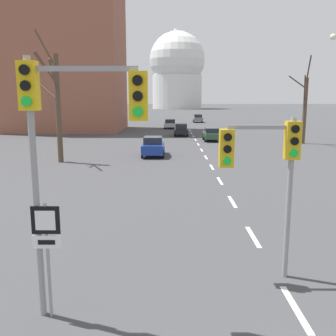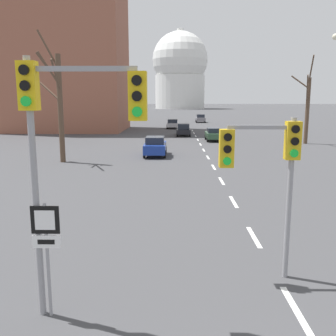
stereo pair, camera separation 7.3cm
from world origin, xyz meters
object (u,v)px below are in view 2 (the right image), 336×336
at_px(sedan_far_left, 183,130).
at_px(sedan_far_right, 155,146).
at_px(route_sign_post, 46,241).
at_px(sedan_near_right, 173,124).
at_px(sedan_near_left, 214,134).
at_px(traffic_signal_centre_tall, 268,159).
at_px(sedan_mid_centre, 200,118).
at_px(traffic_signal_near_left, 67,123).

bearing_deg(sedan_far_left, sedan_far_right, -98.78).
bearing_deg(route_sign_post, sedan_near_right, 87.48).
height_order(route_sign_post, sedan_near_left, route_sign_post).
bearing_deg(sedan_far_left, sedan_near_left, -61.84).
xyz_separation_m(traffic_signal_centre_tall, sedan_near_left, (2.15, 33.42, -2.41)).
bearing_deg(sedan_near_left, route_sign_post, -101.52).
height_order(sedan_near_right, sedan_mid_centre, sedan_mid_centre).
height_order(traffic_signal_centre_tall, sedan_far_right, traffic_signal_centre_tall).
relative_size(sedan_far_left, sedan_far_right, 1.10).
relative_size(sedan_near_right, sedan_mid_centre, 1.03).
bearing_deg(sedan_near_left, sedan_far_right, -117.54).
distance_m(traffic_signal_near_left, sedan_far_right, 23.81).
xyz_separation_m(sedan_mid_centre, sedan_far_right, (-6.96, -46.66, -0.01)).
bearing_deg(traffic_signal_near_left, sedan_far_left, 85.42).
bearing_deg(route_sign_post, sedan_far_left, 84.69).
bearing_deg(sedan_far_right, sedan_mid_centre, 81.52).
bearing_deg(traffic_signal_near_left, sedan_far_right, 88.65).
relative_size(traffic_signal_centre_tall, sedan_far_left, 0.94).
distance_m(traffic_signal_centre_tall, sedan_near_left, 33.58).
height_order(traffic_signal_near_left, sedan_near_left, traffic_signal_near_left).
xyz_separation_m(traffic_signal_near_left, route_sign_post, (-0.54, -0.07, -2.46)).
height_order(route_sign_post, sedan_far_left, route_sign_post).
bearing_deg(sedan_far_left, sedan_near_right, 96.79).
bearing_deg(sedan_mid_centre, sedan_near_left, -91.39).
height_order(traffic_signal_centre_tall, sedan_near_right, traffic_signal_centre_tall).
bearing_deg(sedan_mid_centre, traffic_signal_near_left, -96.11).
distance_m(sedan_mid_centre, sedan_far_left, 29.01).
xyz_separation_m(sedan_near_left, sedan_mid_centre, (0.85, 34.94, 0.06)).
distance_m(traffic_signal_centre_tall, sedan_near_right, 52.24).
relative_size(traffic_signal_near_left, sedan_far_left, 1.22).
bearing_deg(traffic_signal_centre_tall, sedan_mid_centre, 87.49).
bearing_deg(sedan_far_left, sedan_mid_centre, 81.70).
relative_size(traffic_signal_centre_tall, sedan_mid_centre, 0.97).
bearing_deg(sedan_near_left, traffic_signal_near_left, -100.70).
xyz_separation_m(sedan_near_left, sedan_far_right, (-6.11, -11.72, 0.05)).
height_order(sedan_near_right, sedan_far_right, sedan_far_right).
relative_size(sedan_near_left, sedan_mid_centre, 0.96).
height_order(traffic_signal_near_left, traffic_signal_centre_tall, traffic_signal_near_left).
distance_m(sedan_near_left, sedan_near_right, 19.31).
xyz_separation_m(traffic_signal_near_left, sedan_far_left, (3.33, 41.51, -3.40)).
distance_m(traffic_signal_near_left, sedan_near_right, 54.11).
height_order(traffic_signal_centre_tall, sedan_mid_centre, traffic_signal_centre_tall).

